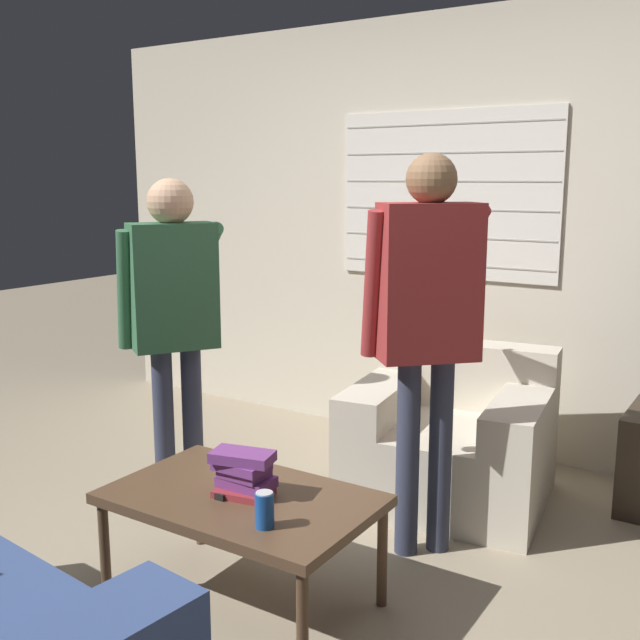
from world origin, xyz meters
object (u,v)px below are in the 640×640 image
armchair_beige (451,440)px  person_right_standing (427,307)px  person_left_standing (174,304)px  book_stack (244,473)px  spare_remote (229,491)px  coffee_table (242,504)px  soda_can (265,510)px

armchair_beige → person_right_standing: (0.12, -0.60, 0.78)m
person_left_standing → person_right_standing: bearing=-46.8°
armchair_beige → book_stack: armchair_beige is taller
armchair_beige → spare_remote: 1.42m
coffee_table → spare_remote: bearing=-145.6°
person_left_standing → person_right_standing: (1.23, 0.21, 0.07)m
person_left_standing → spare_remote: person_left_standing is taller
person_left_standing → soda_can: size_ratio=12.78×
person_left_standing → book_stack: size_ratio=6.40×
armchair_beige → coffee_table: bearing=70.6°
person_right_standing → coffee_table: bearing=-162.0°
person_right_standing → spare_remote: 1.09m
coffee_table → person_right_standing: bearing=62.4°
person_left_standing → armchair_beige: bearing=-20.5°
person_left_standing → person_right_standing: 1.25m
book_stack → soda_can: 0.28m
armchair_beige → coffee_table: size_ratio=1.05×
armchair_beige → person_left_standing: person_left_standing is taller
armchair_beige → person_right_standing: bearing=93.4°
coffee_table → person_left_standing: (-0.83, 0.54, 0.62)m
armchair_beige → spare_remote: bearing=69.4°
coffee_table → armchair_beige: bearing=78.4°
person_right_standing → spare_remote: bearing=-163.4°
armchair_beige → person_right_standing: 0.99m
person_right_standing → book_stack: person_right_standing is taller
coffee_table → person_right_standing: 1.09m
armchair_beige → book_stack: bearing=71.0°
coffee_table → soda_can: size_ratio=7.90×
book_stack → spare_remote: book_stack is taller
person_left_standing → soda_can: bearing=-90.3°
spare_remote → coffee_table: bearing=31.1°
book_stack → spare_remote: bearing=-146.5°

